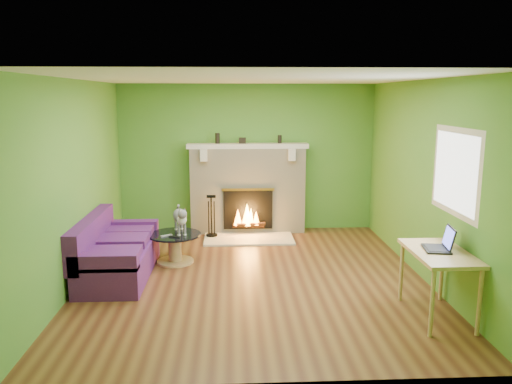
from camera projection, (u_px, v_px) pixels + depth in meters
floor at (253, 277)px, 6.67m from camera, size 5.00×5.00×0.00m
ceiling at (253, 79)px, 6.18m from camera, size 5.00×5.00×0.00m
wall_back at (247, 158)px, 8.88m from camera, size 5.00×0.00×5.00m
wall_front at (267, 235)px, 3.98m from camera, size 5.00×0.00×5.00m
wall_left at (76, 183)px, 6.32m from camera, size 0.00×5.00×5.00m
wall_right at (425, 180)px, 6.54m from camera, size 0.00×5.00×5.00m
window_frame at (456, 172)px, 5.61m from camera, size 0.00×1.20×1.20m
window_pane at (455, 172)px, 5.61m from camera, size 0.00×1.06×1.06m
fireplace at (248, 189)px, 8.80m from camera, size 2.10×0.46×1.58m
hearth at (249, 239)px, 8.44m from camera, size 1.50×0.75×0.03m
mantel at (248, 146)px, 8.63m from camera, size 2.10×0.28×0.08m
sofa at (115, 253)px, 6.70m from camera, size 0.85×1.79×0.80m
coffee_table at (175, 246)px, 7.24m from camera, size 0.76×0.76×0.43m
desk at (439, 259)px, 5.37m from camera, size 0.59×1.01×0.75m
cat at (180, 219)px, 7.22m from camera, size 0.39×0.71×0.42m
remote_silver at (166, 236)px, 7.08m from camera, size 0.17×0.13×0.02m
remote_black at (174, 237)px, 7.03m from camera, size 0.16×0.10×0.02m
laptop at (437, 238)px, 5.38m from camera, size 0.35×0.38×0.26m
fire_tools at (211, 215)px, 8.48m from camera, size 0.19×0.19×0.72m
mantel_vase_left at (217, 138)px, 8.61m from camera, size 0.08×0.08×0.18m
mantel_vase_right at (280, 139)px, 8.67m from camera, size 0.07×0.07×0.14m
mantel_box at (242, 140)px, 8.64m from camera, size 0.12×0.08×0.10m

